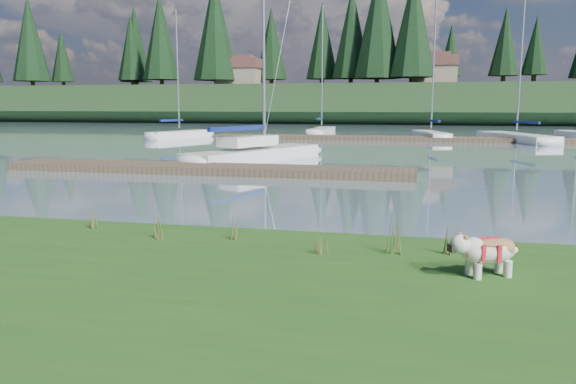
# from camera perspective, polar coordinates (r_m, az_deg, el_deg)

# --- Properties ---
(ground) EXTENTS (200.00, 200.00, 0.00)m
(ground) POSITION_cam_1_polar(r_m,az_deg,el_deg) (41.49, 7.45, 5.24)
(ground) COLOR #77929F
(ground) RESTS_ON ground
(bank) EXTENTS (60.00, 9.00, 0.35)m
(bank) POSITION_cam_1_polar(r_m,az_deg,el_deg) (6.98, -23.10, -12.36)
(bank) COLOR #254C18
(bank) RESTS_ON ground
(ridge) EXTENTS (200.00, 20.00, 5.00)m
(ridge) POSITION_cam_1_polar(r_m,az_deg,el_deg) (84.31, 10.33, 8.71)
(ridge) COLOR #1B3218
(ridge) RESTS_ON ground
(bulldog) EXTENTS (0.98, 0.68, 0.58)m
(bulldog) POSITION_cam_1_polar(r_m,az_deg,el_deg) (7.94, 19.60, -5.52)
(bulldog) COLOR silver
(bulldog) RESTS_ON bank
(sailboat_main) EXTENTS (5.24, 9.03, 13.03)m
(sailboat_main) POSITION_cam_1_polar(r_m,az_deg,el_deg) (26.67, -2.50, 4.19)
(sailboat_main) COLOR white
(sailboat_main) RESTS_ON ground
(dock_near) EXTENTS (16.00, 2.00, 0.30)m
(dock_near) POSITION_cam_1_polar(r_m,az_deg,el_deg) (21.86, -8.50, 2.34)
(dock_near) COLOR #4C3D2C
(dock_near) RESTS_ON ground
(dock_far) EXTENTS (26.00, 2.20, 0.30)m
(dock_far) POSITION_cam_1_polar(r_m,az_deg,el_deg) (41.33, 10.22, 5.37)
(dock_far) COLOR #4C3D2C
(dock_far) RESTS_ON ground
(sailboat_bg_0) EXTENTS (3.61, 6.59, 9.70)m
(sailboat_bg_0) POSITION_cam_1_polar(r_m,az_deg,el_deg) (44.56, -10.44, 5.84)
(sailboat_bg_0) COLOR white
(sailboat_bg_0) RESTS_ON ground
(sailboat_bg_1) EXTENTS (1.47, 7.28, 10.93)m
(sailboat_bg_1) POSITION_cam_1_polar(r_m,az_deg,el_deg) (49.42, 3.55, 6.26)
(sailboat_bg_1) COLOR white
(sailboat_bg_1) RESTS_ON ground
(sailboat_bg_2) EXTENTS (3.04, 7.09, 10.58)m
(sailboat_bg_2) POSITION_cam_1_polar(r_m,az_deg,el_deg) (44.15, 14.10, 5.70)
(sailboat_bg_2) COLOR white
(sailboat_bg_2) RESTS_ON ground
(sailboat_bg_3) EXTENTS (4.91, 9.38, 13.54)m
(sailboat_bg_3) POSITION_cam_1_polar(r_m,az_deg,el_deg) (43.34, 21.65, 5.27)
(sailboat_bg_3) COLOR white
(sailboat_bg_3) RESTS_ON ground
(sailboat_bg_4) EXTENTS (2.16, 7.43, 10.86)m
(sailboat_bg_4) POSITION_cam_1_polar(r_m,az_deg,el_deg) (47.86, 27.19, 5.21)
(sailboat_bg_4) COLOR white
(sailboat_bg_4) RESTS_ON ground
(weed_0) EXTENTS (0.17, 0.14, 0.55)m
(weed_0) POSITION_cam_1_polar(r_m,az_deg,el_deg) (9.82, -13.34, -3.31)
(weed_0) COLOR #475B23
(weed_0) RESTS_ON bank
(weed_1) EXTENTS (0.17, 0.14, 0.44)m
(weed_1) POSITION_cam_1_polar(r_m,az_deg,el_deg) (9.57, -5.39, -3.72)
(weed_1) COLOR #475B23
(weed_1) RESTS_ON bank
(weed_2) EXTENTS (0.17, 0.14, 0.72)m
(weed_2) POSITION_cam_1_polar(r_m,az_deg,el_deg) (8.73, 10.58, -4.29)
(weed_2) COLOR #475B23
(weed_2) RESTS_ON bank
(weed_3) EXTENTS (0.17, 0.14, 0.46)m
(weed_3) POSITION_cam_1_polar(r_m,az_deg,el_deg) (10.93, -18.86, -2.51)
(weed_3) COLOR #475B23
(weed_3) RESTS_ON bank
(weed_4) EXTENTS (0.17, 0.14, 0.39)m
(weed_4) POSITION_cam_1_polar(r_m,az_deg,el_deg) (8.61, 3.35, -5.28)
(weed_4) COLOR #475B23
(weed_4) RESTS_ON bank
(weed_5) EXTENTS (0.17, 0.14, 0.61)m
(weed_5) POSITION_cam_1_polar(r_m,az_deg,el_deg) (8.90, 16.34, -4.55)
(weed_5) COLOR #475B23
(weed_5) RESTS_ON bank
(mud_lip) EXTENTS (60.00, 0.50, 0.14)m
(mud_lip) POSITION_cam_1_polar(r_m,az_deg,el_deg) (10.70, -9.14, -4.99)
(mud_lip) COLOR #33281C
(mud_lip) RESTS_ON ground
(conifer_0) EXTENTS (5.72, 5.72, 14.15)m
(conifer_0) POSITION_cam_1_polar(r_m,az_deg,el_deg) (98.44, -24.76, 13.98)
(conifer_0) COLOR #382619
(conifer_0) RESTS_ON ridge
(conifer_1) EXTENTS (4.40, 4.40, 11.30)m
(conifer_1) POSITION_cam_1_polar(r_m,az_deg,el_deg) (93.62, -15.64, 13.93)
(conifer_1) COLOR #382619
(conifer_1) RESTS_ON ridge
(conifer_2) EXTENTS (6.60, 6.60, 16.05)m
(conifer_2) POSITION_cam_1_polar(r_m,az_deg,el_deg) (85.04, -7.42, 16.24)
(conifer_2) COLOR #382619
(conifer_2) RESTS_ON ridge
(conifer_3) EXTENTS (4.84, 4.84, 12.25)m
(conifer_3) POSITION_cam_1_polar(r_m,az_deg,el_deg) (84.86, 3.48, 15.09)
(conifer_3) COLOR #382619
(conifer_3) RESTS_ON ridge
(conifer_4) EXTENTS (6.16, 6.16, 15.10)m
(conifer_4) POSITION_cam_1_polar(r_m,az_deg,el_deg) (77.93, 12.60, 16.45)
(conifer_4) COLOR #382619
(conifer_4) RESTS_ON ridge
(conifer_5) EXTENTS (3.96, 3.96, 10.35)m
(conifer_5) POSITION_cam_1_polar(r_m,az_deg,el_deg) (82.37, 21.20, 14.07)
(conifer_5) COLOR #382619
(conifer_5) RESTS_ON ridge
(house_0) EXTENTS (6.30, 5.30, 4.65)m
(house_0) POSITION_cam_1_polar(r_m,az_deg,el_deg) (85.38, -4.93, 12.06)
(house_0) COLOR gray
(house_0) RESTS_ON ridge
(house_1) EXTENTS (6.30, 5.30, 4.65)m
(house_1) POSITION_cam_1_polar(r_m,az_deg,el_deg) (82.37, 14.62, 11.92)
(house_1) COLOR gray
(house_1) RESTS_ON ridge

